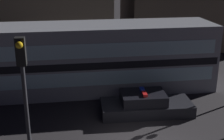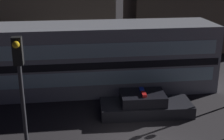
# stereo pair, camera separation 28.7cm
# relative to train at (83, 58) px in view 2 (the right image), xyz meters

# --- Properties ---
(train) EXTENTS (14.92, 3.21, 3.80)m
(train) POSITION_rel_train_xyz_m (0.00, 0.00, 0.00)
(train) COLOR gray
(train) RESTS_ON ground_plane
(police_car) EXTENTS (4.48, 1.94, 1.19)m
(police_car) POSITION_rel_train_xyz_m (2.82, -3.52, -1.47)
(police_car) COLOR black
(police_car) RESTS_ON ground_plane
(traffic_light_corner) EXTENTS (0.30, 0.46, 4.80)m
(traffic_light_corner) POSITION_rel_train_xyz_m (-2.26, -7.30, 1.44)
(traffic_light_corner) COLOR #2D2D33
(traffic_light_corner) RESTS_ON ground_plane
(building_left) EXTENTS (9.55, 5.21, 6.22)m
(building_left) POSITION_rel_train_xyz_m (-2.28, 6.87, 1.21)
(building_left) COLOR brown
(building_left) RESTS_ON ground_plane
(building_center) EXTENTS (11.23, 6.21, 7.26)m
(building_center) POSITION_rel_train_xyz_m (9.98, 9.40, 1.73)
(building_center) COLOR brown
(building_center) RESTS_ON ground_plane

